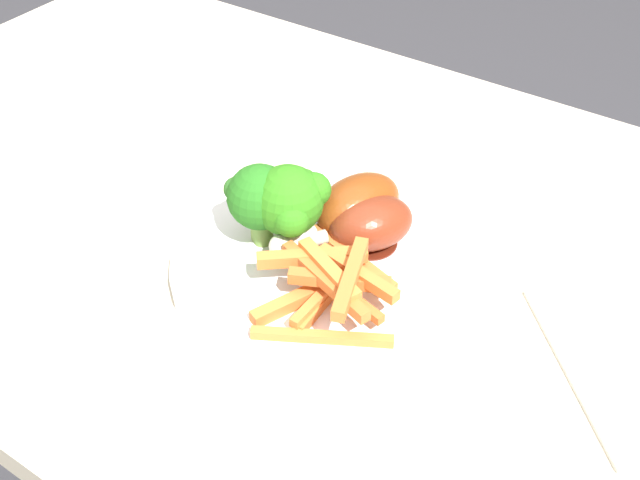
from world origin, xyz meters
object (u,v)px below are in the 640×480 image
at_px(broccoli_floret_front, 292,201).
at_px(carrot_fries_pile, 332,282).
at_px(broccoli_floret_middle, 260,199).
at_px(chicken_drumstick_near, 366,225).
at_px(dining_table, 331,318).
at_px(chicken_drumstick_far, 352,209).
at_px(fork, 174,79).
at_px(broccoli_floret_back, 260,198).
at_px(dinner_plate, 320,263).

bearing_deg(broccoli_floret_front, carrot_fries_pile, -30.04).
distance_m(broccoli_floret_middle, chicken_drumstick_near, 0.09).
relative_size(broccoli_floret_front, chicken_drumstick_near, 0.67).
bearing_deg(broccoli_floret_middle, dining_table, 58.82).
bearing_deg(chicken_drumstick_far, dining_table, 162.45).
height_order(broccoli_floret_front, chicken_drumstick_near, broccoli_floret_front).
bearing_deg(dining_table, chicken_drumstick_far, -17.55).
height_order(carrot_fries_pile, fork, carrot_fries_pile).
relative_size(broccoli_floret_front, fork, 0.42).
bearing_deg(chicken_drumstick_near, chicken_drumstick_far, 156.53).
xyz_separation_m(chicken_drumstick_far, fork, (-0.33, 0.13, -0.03)).
height_order(broccoli_floret_back, chicken_drumstick_near, broccoli_floret_back).
bearing_deg(chicken_drumstick_near, broccoli_floret_back, -148.41).
relative_size(dinner_plate, chicken_drumstick_far, 1.91).
distance_m(dining_table, dinner_plate, 0.14).
xyz_separation_m(broccoli_floret_front, carrot_fries_pile, (0.06, -0.04, -0.03)).
relative_size(dining_table, dinner_plate, 4.68).
bearing_deg(dining_table, broccoli_floret_back, -117.07).
distance_m(broccoli_floret_front, broccoli_floret_back, 0.03).
relative_size(broccoli_floret_front, chicken_drumstick_far, 0.60).
bearing_deg(dining_table, chicken_drumstick_near, -20.23).
bearing_deg(chicken_drumstick_far, broccoli_floret_front, -124.37).
bearing_deg(dining_table, broccoli_floret_middle, -121.18).
bearing_deg(chicken_drumstick_far, carrot_fries_pile, -68.33).
xyz_separation_m(dinner_plate, broccoli_floret_front, (-0.03, 0.00, 0.06)).
height_order(broccoli_floret_front, fork, broccoli_floret_front).
relative_size(broccoli_floret_middle, chicken_drumstick_near, 0.57).
relative_size(dining_table, broccoli_floret_middle, 17.58).
height_order(dining_table, chicken_drumstick_near, chicken_drumstick_near).
relative_size(broccoli_floret_middle, broccoli_floret_back, 0.88).
bearing_deg(broccoli_floret_front, broccoli_floret_back, -158.96).
bearing_deg(broccoli_floret_back, chicken_drumstick_far, 44.27).
height_order(chicken_drumstick_far, fork, chicken_drumstick_far).
distance_m(broccoli_floret_back, fork, 0.33).
bearing_deg(chicken_drumstick_far, chicken_drumstick_near, -23.47).
xyz_separation_m(dinner_plate, chicken_drumstick_far, (0.00, 0.05, 0.03)).
height_order(dining_table, broccoli_floret_back, broccoli_floret_back).
bearing_deg(dinner_plate, broccoli_floret_front, 179.89).
xyz_separation_m(broccoli_floret_back, chicken_drumstick_near, (0.08, 0.05, -0.03)).
bearing_deg(chicken_drumstick_near, broccoli_floret_front, -143.80).
relative_size(dinner_plate, carrot_fries_pile, 1.99).
bearing_deg(broccoli_floret_back, fork, 145.78).
relative_size(broccoli_floret_front, broccoli_floret_middle, 1.18).
relative_size(dinner_plate, broccoli_floret_back, 3.30).
xyz_separation_m(carrot_fries_pile, fork, (-0.36, 0.21, -0.03)).
relative_size(dining_table, broccoli_floret_front, 14.87).
distance_m(dining_table, broccoli_floret_front, 0.19).
xyz_separation_m(broccoli_floret_back, fork, (-0.27, 0.18, -0.06)).
height_order(broccoli_floret_back, carrot_fries_pile, broccoli_floret_back).
height_order(dining_table, chicken_drumstick_far, chicken_drumstick_far).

